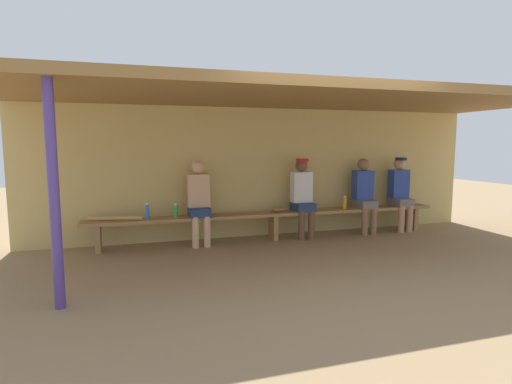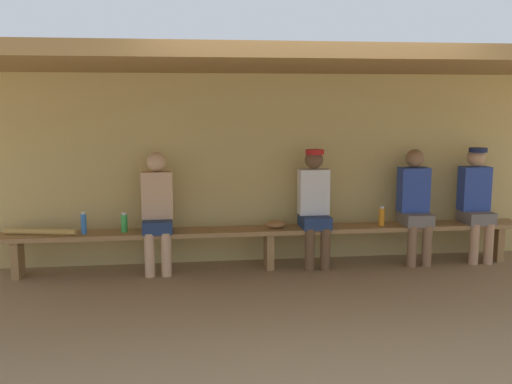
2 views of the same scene
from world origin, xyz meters
name	(u,v)px [view 2 (image 2 of 2)]	position (x,y,z in m)	size (l,w,h in m)	color
ground_plane	(295,315)	(0.00, 0.00, 0.00)	(24.00, 24.00, 0.00)	#937754
back_wall	(263,168)	(0.00, 2.00, 1.10)	(8.00, 0.20, 2.20)	tan
dugout_roof	(283,62)	(0.00, 0.70, 2.26)	(8.00, 2.80, 0.12)	olive
bench	(269,234)	(0.00, 1.55, 0.39)	(6.00, 0.36, 0.46)	#9E7547
player_leftmost	(476,199)	(2.48, 1.55, 0.75)	(0.34, 0.42, 1.34)	slate
player_in_white	(314,202)	(0.52, 1.55, 0.75)	(0.34, 0.42, 1.34)	navy
player_rightmost	(157,207)	(-1.24, 1.55, 0.73)	(0.34, 0.42, 1.34)	navy
player_in_red	(415,201)	(1.72, 1.55, 0.73)	(0.34, 0.42, 1.34)	slate
water_bottle_clear	(124,223)	(-1.61, 1.57, 0.56)	(0.07, 0.07, 0.22)	green
water_bottle_blue	(84,223)	(-2.04, 1.53, 0.58)	(0.06, 0.06, 0.24)	blue
water_bottle_orange	(382,216)	(1.32, 1.53, 0.57)	(0.07, 0.07, 0.23)	orange
baseball_glove_dark_brown	(276,224)	(0.08, 1.55, 0.51)	(0.24, 0.17, 0.09)	olive
baseball_bat	(40,232)	(-2.50, 1.55, 0.49)	(0.07, 0.07, 0.80)	tan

